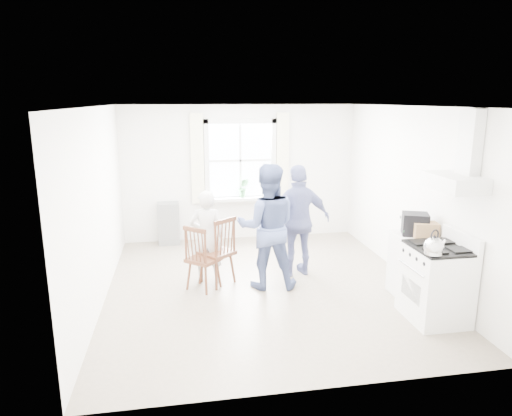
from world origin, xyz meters
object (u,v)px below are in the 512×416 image
(low_cabinet, at_px, (413,265))
(windsor_chair_a, at_px, (222,244))
(person_left, at_px, (207,237))
(person_right, at_px, (299,221))
(person_mid, at_px, (267,227))
(windsor_chair_b, at_px, (198,252))
(gas_stove, at_px, (436,283))
(stereo_stack, at_px, (415,224))

(low_cabinet, distance_m, windsor_chair_a, 2.71)
(person_left, distance_m, person_right, 1.43)
(windsor_chair_a, bearing_deg, low_cabinet, -17.60)
(low_cabinet, xyz_separation_m, person_mid, (-1.93, 0.67, 0.46))
(windsor_chair_b, bearing_deg, gas_stove, -25.46)
(windsor_chair_b, relative_size, person_right, 0.56)
(windsor_chair_a, bearing_deg, person_mid, -13.07)
(windsor_chair_a, height_order, windsor_chair_b, windsor_chair_a)
(windsor_chair_b, xyz_separation_m, person_mid, (0.99, 0.01, 0.32))
(gas_stove, xyz_separation_m, person_right, (-1.29, 1.76, 0.38))
(stereo_stack, distance_m, windsor_chair_b, 3.01)
(stereo_stack, distance_m, person_left, 2.96)
(windsor_chair_a, bearing_deg, stereo_stack, -18.25)
(windsor_chair_b, bearing_deg, person_mid, 0.45)
(person_left, bearing_deg, stereo_stack, 166.77)
(person_left, bearing_deg, person_mid, 165.40)
(low_cabinet, relative_size, person_right, 0.52)
(stereo_stack, height_order, person_left, person_left)
(windsor_chair_a, distance_m, person_mid, 0.72)
(low_cabinet, xyz_separation_m, person_left, (-2.78, 1.01, 0.25))
(gas_stove, distance_m, person_right, 2.21)
(gas_stove, bearing_deg, person_left, 147.76)
(stereo_stack, height_order, windsor_chair_a, stereo_stack)
(windsor_chair_b, distance_m, person_right, 1.64)
(person_mid, bearing_deg, windsor_chair_b, 8.29)
(windsor_chair_b, distance_m, person_mid, 1.04)
(person_mid, bearing_deg, windsor_chair_a, -5.23)
(gas_stove, bearing_deg, windsor_chair_a, 148.82)
(low_cabinet, height_order, person_right, person_right)
(low_cabinet, bearing_deg, person_mid, 160.94)
(gas_stove, height_order, windsor_chair_b, gas_stove)
(low_cabinet, relative_size, windsor_chair_b, 0.93)
(gas_stove, xyz_separation_m, windsor_chair_a, (-2.51, 1.52, 0.15))
(person_left, bearing_deg, windsor_chair_a, 144.00)
(person_mid, bearing_deg, gas_stove, 151.54)
(gas_stove, xyz_separation_m, stereo_stack, (0.04, 0.68, 0.56))
(gas_stove, relative_size, person_left, 0.80)
(stereo_stack, distance_m, person_right, 1.72)
(windsor_chair_a, distance_m, person_right, 1.26)
(windsor_chair_a, xyz_separation_m, person_right, (1.22, 0.24, 0.23))
(gas_stove, distance_m, windsor_chair_b, 3.16)
(windsor_chair_a, relative_size, person_left, 0.74)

